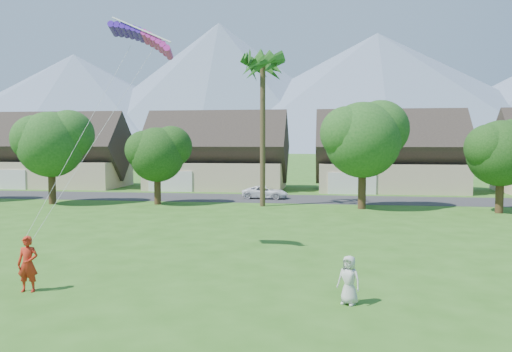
% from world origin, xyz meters
% --- Properties ---
extents(ground, '(500.00, 500.00, 0.00)m').
position_xyz_m(ground, '(0.00, 0.00, 0.00)').
color(ground, '#2D6019').
rests_on(ground, ground).
extents(street, '(90.00, 7.00, 0.01)m').
position_xyz_m(street, '(0.00, 34.00, 0.01)').
color(street, '#2D2D30').
rests_on(street, ground).
extents(kite_flyer, '(0.78, 0.57, 2.00)m').
position_xyz_m(kite_flyer, '(-7.38, 4.09, 1.00)').
color(kite_flyer, red).
rests_on(kite_flyer, ground).
extents(watcher, '(0.94, 0.82, 1.62)m').
position_xyz_m(watcher, '(3.88, 4.26, 0.81)').
color(watcher, beige).
rests_on(watcher, ground).
extents(parked_car, '(4.38, 2.31, 1.18)m').
position_xyz_m(parked_car, '(-2.45, 34.00, 0.59)').
color(parked_car, white).
rests_on(parked_car, ground).
extents(mountain_ridge, '(540.00, 240.00, 70.00)m').
position_xyz_m(mountain_ridge, '(10.40, 260.00, 29.07)').
color(mountain_ridge, slate).
rests_on(mountain_ridge, ground).
extents(houses_row, '(72.75, 8.19, 8.86)m').
position_xyz_m(houses_row, '(0.49, 42.99, 3.44)').
color(houses_row, beige).
rests_on(houses_row, ground).
extents(tree_row, '(62.27, 6.67, 8.45)m').
position_xyz_m(tree_row, '(-1.14, 27.92, 4.89)').
color(tree_row, '#47301C').
rests_on(tree_row, ground).
extents(fan_palm, '(3.00, 3.00, 13.80)m').
position_xyz_m(fan_palm, '(-2.00, 28.50, 11.80)').
color(fan_palm, '#4C3D26').
rests_on(fan_palm, ground).
extents(parafoil_kite, '(3.08, 1.06, 0.50)m').
position_xyz_m(parafoil_kite, '(-5.27, 10.28, 10.19)').
color(parafoil_kite, '#4318B9').
rests_on(parafoil_kite, ground).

